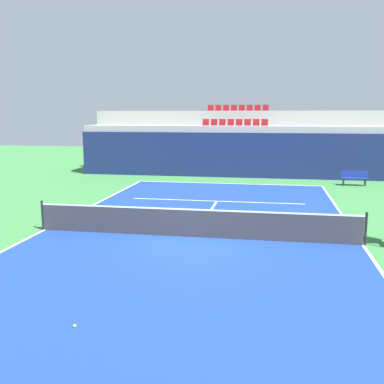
% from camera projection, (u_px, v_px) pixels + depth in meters
% --- Properties ---
extents(ground_plane, '(80.00, 80.00, 0.00)m').
position_uv_depth(ground_plane, '(194.00, 237.00, 15.08)').
color(ground_plane, '#387A3D').
extents(court_surface, '(11.00, 24.00, 0.01)m').
position_uv_depth(court_surface, '(194.00, 237.00, 15.07)').
color(court_surface, navy).
rests_on(court_surface, ground_plane).
extents(baseline_far, '(11.00, 0.10, 0.00)m').
position_uv_depth(baseline_far, '(228.00, 184.00, 26.66)').
color(baseline_far, white).
rests_on(baseline_far, court_surface).
extents(sideline_left, '(0.10, 24.00, 0.00)m').
position_uv_depth(sideline_left, '(45.00, 230.00, 16.01)').
color(sideline_left, white).
rests_on(sideline_left, court_surface).
extents(sideline_right, '(0.10, 24.00, 0.00)m').
position_uv_depth(sideline_right, '(363.00, 245.00, 14.13)').
color(sideline_right, white).
rests_on(sideline_right, court_surface).
extents(service_line_far, '(8.26, 0.10, 0.00)m').
position_uv_depth(service_line_far, '(217.00, 201.00, 21.28)').
color(service_line_far, white).
rests_on(service_line_far, court_surface).
extents(centre_service_line, '(0.10, 6.40, 0.00)m').
position_uv_depth(centre_service_line, '(207.00, 216.00, 18.18)').
color(centre_service_line, white).
rests_on(centre_service_line, court_surface).
extents(back_wall, '(20.59, 0.30, 2.92)m').
position_uv_depth(back_wall, '(232.00, 155.00, 29.14)').
color(back_wall, navy).
rests_on(back_wall, ground_plane).
extents(stands_tier_lower, '(20.59, 2.40, 3.34)m').
position_uv_depth(stands_tier_lower, '(234.00, 150.00, 30.42)').
color(stands_tier_lower, '#9E9E99').
rests_on(stands_tier_lower, ground_plane).
extents(stands_tier_upper, '(20.59, 2.40, 4.34)m').
position_uv_depth(stands_tier_upper, '(237.00, 141.00, 32.66)').
color(stands_tier_upper, '#9E9E99').
rests_on(stands_tier_upper, ground_plane).
extents(seating_row_lower, '(4.43, 0.44, 0.44)m').
position_uv_depth(seating_row_lower, '(235.00, 124.00, 30.20)').
color(seating_row_lower, maroon).
rests_on(seating_row_lower, stands_tier_lower).
extents(seating_row_upper, '(4.43, 0.44, 0.44)m').
position_uv_depth(seating_row_upper, '(238.00, 109.00, 32.36)').
color(seating_row_upper, maroon).
rests_on(seating_row_upper, stands_tier_upper).
extents(tennis_net, '(11.08, 0.08, 1.07)m').
position_uv_depth(tennis_net, '(194.00, 223.00, 14.99)').
color(tennis_net, black).
rests_on(tennis_net, court_surface).
extents(player_bench, '(1.50, 0.40, 0.85)m').
position_uv_depth(player_bench, '(354.00, 177.00, 25.92)').
color(player_bench, navy).
rests_on(player_bench, ground_plane).
extents(tennis_ball_1, '(0.07, 0.07, 0.07)m').
position_uv_depth(tennis_ball_1, '(75.00, 326.00, 8.68)').
color(tennis_ball_1, '#CCE033').
rests_on(tennis_ball_1, court_surface).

